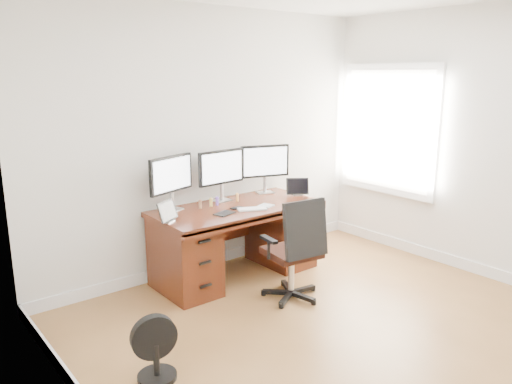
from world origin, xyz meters
TOP-DOWN VIEW (x-y plane):
  - ground at (0.00, 0.00)m, footprint 4.50×4.50m
  - back_wall at (0.00, 2.25)m, footprint 4.00×0.10m
  - right_wall at (2.00, 0.11)m, footprint 0.10×4.50m
  - desk at (0.00, 1.83)m, footprint 1.70×0.80m
  - office_chair at (0.09, 1.06)m, footprint 0.58×0.58m
  - floor_fan at (-1.49, 0.72)m, footprint 0.32×0.27m
  - monitor_left at (-0.58, 2.07)m, footprint 0.53×0.21m
  - monitor_center at (0.00, 2.07)m, footprint 0.55×0.15m
  - monitor_right at (0.58, 2.07)m, footprint 0.53×0.20m
  - tablet_left at (-0.80, 1.75)m, footprint 0.24×0.17m
  - tablet_right at (0.78, 1.75)m, footprint 0.23×0.19m
  - keyboard at (0.03, 1.60)m, footprint 0.30×0.22m
  - trackpad at (0.22, 1.62)m, footprint 0.17×0.17m
  - drawing_tablet at (-0.26, 1.65)m, footprint 0.22×0.18m
  - phone at (-0.06, 1.74)m, footprint 0.13×0.08m
  - figurine_brown at (-0.34, 1.95)m, footprint 0.04×0.04m
  - figurine_yellow at (-0.21, 1.95)m, footprint 0.04×0.04m
  - figurine_purple at (-0.14, 1.95)m, footprint 0.04×0.04m
  - figurine_orange at (0.11, 1.95)m, footprint 0.04×0.04m

SIDE VIEW (x-z plane):
  - ground at x=0.00m, z-range 0.00..0.00m
  - floor_fan at x=-1.49m, z-range -0.01..0.46m
  - office_chair at x=0.09m, z-range -0.17..0.81m
  - desk at x=0.00m, z-range 0.03..0.78m
  - trackpad at x=0.22m, z-range 0.75..0.76m
  - drawing_tablet at x=-0.26m, z-range 0.75..0.76m
  - phone at x=-0.06m, z-range 0.75..0.76m
  - keyboard at x=0.03m, z-range 0.75..0.76m
  - figurine_brown at x=-0.34m, z-range 0.75..0.85m
  - figurine_yellow at x=-0.21m, z-range 0.75..0.85m
  - figurine_purple at x=-0.14m, z-range 0.75..0.85m
  - figurine_orange at x=0.11m, z-range 0.75..0.85m
  - tablet_left at x=-0.80m, z-range 0.74..0.93m
  - tablet_right at x=0.78m, z-range 0.74..0.93m
  - monitor_left at x=-0.58m, z-range 0.82..1.35m
  - monitor_center at x=0.00m, z-range 0.82..1.35m
  - monitor_right at x=0.58m, z-range 0.82..1.35m
  - back_wall at x=0.00m, z-range 0.00..2.70m
  - right_wall at x=2.00m, z-range 0.00..2.70m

